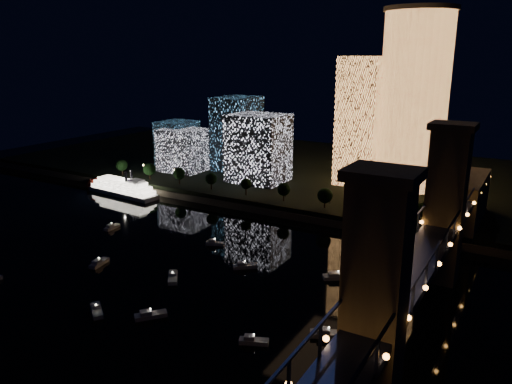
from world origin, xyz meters
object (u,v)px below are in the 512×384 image
tower_rectangular (360,122)px  riverboat (120,187)px  truss_bridge (404,290)px  tower_cylindrical (414,100)px

tower_rectangular → riverboat: bearing=-147.9°
truss_bridge → tower_rectangular: bearing=113.5°
tower_rectangular → riverboat: size_ratio=1.38×
tower_rectangular → truss_bridge: tower_rectangular is taller
tower_rectangular → riverboat: 126.09m
truss_bridge → riverboat: size_ratio=5.80×
riverboat → tower_cylindrical: bearing=29.3°
tower_rectangular → truss_bridge: bearing=-66.5°
tower_cylindrical → tower_rectangular: (-23.83, -6.71, -11.15)m
truss_bridge → riverboat: truss_bridge is taller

